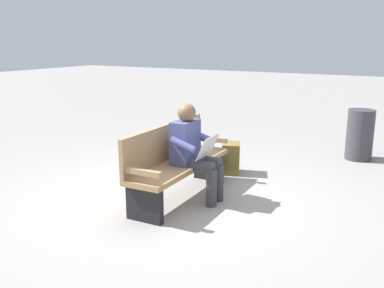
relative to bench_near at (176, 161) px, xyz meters
The scene contains 5 objects.
ground_plane 0.46m from the bench_near, 92.18° to the left, with size 40.00×40.00×0.00m, color gray.
bench_near is the anchor object (origin of this frame).
person_seated 0.29m from the bench_near, 98.42° to the left, with size 0.58×0.58×1.18m.
backpack 1.27m from the bench_near, behind, with size 0.40×0.37×0.45m.
trash_bin 3.38m from the bench_near, 150.40° to the left, with size 0.42×0.42×0.82m, color #38383D.
Camera 1 is at (4.27, 2.61, 1.92)m, focal length 40.11 mm.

